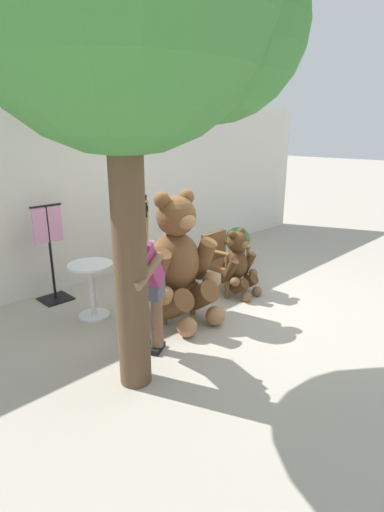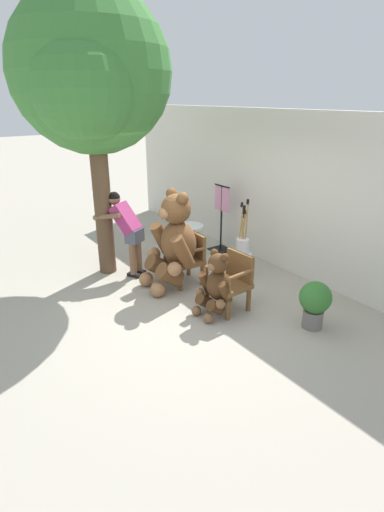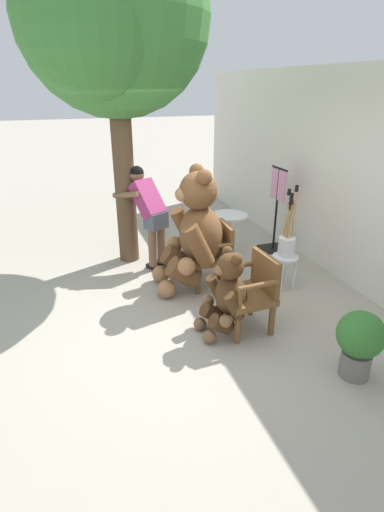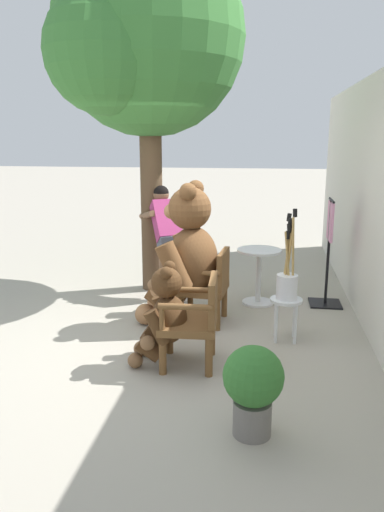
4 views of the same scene
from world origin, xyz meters
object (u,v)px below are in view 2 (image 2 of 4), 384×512
Objects in this scene: wooden_chair_left at (188,257)px; potted_plant at (315,302)px; teddy_bear_large at (174,241)px; teddy_bear_small at (216,284)px; wooden_chair_right at (231,280)px; round_side_table at (189,239)px; white_stool at (242,259)px; person_visitor at (127,227)px; brush_bucket at (243,242)px; clothing_display_stand at (221,217)px; patio_tree at (90,76)px.

potted_plant is (2.20, 0.57, -0.07)m from wooden_chair_left.
teddy_bear_small is at bearing -1.26° from teddy_bear_large.
wooden_chair_right is 1.19× the size of round_side_table.
potted_plant is at bearing 14.56° from wooden_chair_left.
white_stool is 1.21m from round_side_table.
teddy_bear_small is 1.38m from potted_plant.
person_visitor reaches higher than wooden_chair_left.
round_side_table is (-1.16, -0.31, 0.09)m from white_stool.
person_visitor is at bearing -169.66° from teddy_bear_small.
white_stool is 0.32m from brush_bucket.
teddy_bear_small is (0.01, -0.29, 0.02)m from wooden_chair_right.
brush_bucket is 0.70× the size of clothing_display_stand.
teddy_bear_large is at bearing 178.74° from teddy_bear_small.
wooden_chair_right is at bearing 24.07° from patio_tree.
teddy_bear_large is at bearing -159.22° from potted_plant.
wooden_chair_right is at bearing -50.22° from brush_bucket.
white_stool is 0.10× the size of patio_tree.
white_stool is (-0.73, 1.16, -0.12)m from teddy_bear_small.
wooden_chair_left is 0.94m from round_side_table.
potted_plant is (3.09, 1.24, -0.49)m from person_visitor.
teddy_bear_small is 2.07m from round_side_table.
wooden_chair_left is 0.96m from white_stool.
wooden_chair_left is 0.19× the size of patio_tree.
white_stool is (-0.72, 0.87, -0.11)m from wooden_chair_right.
patio_tree reaches higher than clothing_display_stand.
wooden_chair_left is at bearing -165.44° from potted_plant.
clothing_display_stand is at bearing 156.04° from white_stool.
wooden_chair_left is 1.87× the size of white_stool.
wooden_chair_left is 0.58× the size of person_visitor.
patio_tree is 3.36× the size of clothing_display_stand.
brush_bucket is 0.21× the size of patio_tree.
brush_bucket is 1.84m from potted_plant.
teddy_bear_large is at bearing -166.72° from wooden_chair_right.
white_stool is 0.64× the size of round_side_table.
wooden_chair_right is 1.13m from white_stool.
wooden_chair_right is 2.45m from clothing_display_stand.
brush_bucket is at bearing 69.84° from teddy_bear_large.
teddy_bear_large reaches higher than person_visitor.
clothing_display_stand is (-3.05, 0.85, 0.32)m from potted_plant.
teddy_bear_large is 1.19m from teddy_bear_small.
round_side_table is at bearing 143.47° from wooden_chair_left.
brush_bucket is at bearing 170.68° from potted_plant.
clothing_display_stand is at bearing 83.73° from patio_tree.
teddy_bear_large is at bearing -63.75° from clothing_display_stand.
wooden_chair_left is at bearing -59.23° from clothing_display_stand.
clothing_display_stand is (-0.09, 0.86, 0.27)m from round_side_table.
teddy_bear_large is 1.67× the size of teddy_bear_small.
patio_tree reaches higher than person_visitor.
white_stool is at bearing -23.96° from clothing_display_stand.
clothing_display_stand is at bearing 96.08° from round_side_table.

